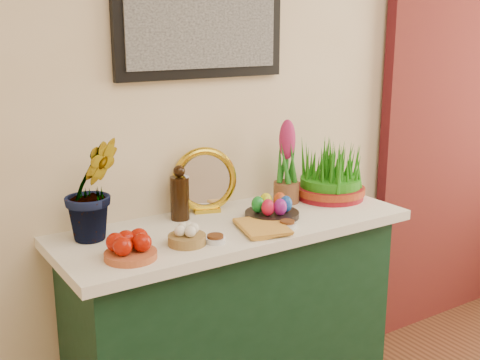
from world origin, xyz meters
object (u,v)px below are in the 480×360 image
at_px(sideboard, 233,329).
at_px(mirror, 205,181).
at_px(book, 241,229).
at_px(wheatgrass_sabzeh, 331,174).
at_px(hyacinth_green, 92,172).

relative_size(sideboard, mirror, 4.76).
height_order(book, wheatgrass_sabzeh, wheatgrass_sabzeh).
bearing_deg(sideboard, mirror, 96.67).
distance_m(mirror, book, 0.32).
height_order(hyacinth_green, book, hyacinth_green).
distance_m(sideboard, book, 0.50).
bearing_deg(hyacinth_green, wheatgrass_sabzeh, -3.53).
bearing_deg(hyacinth_green, sideboard, -12.13).
bearing_deg(mirror, wheatgrass_sabzeh, -13.39).
height_order(mirror, book, mirror).
xyz_separation_m(sideboard, mirror, (-0.02, 0.18, 0.59)).
distance_m(hyacinth_green, book, 0.58).
relative_size(hyacinth_green, book, 2.22).
bearing_deg(book, sideboard, 86.05).
distance_m(hyacinth_green, wheatgrass_sabzeh, 1.07).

